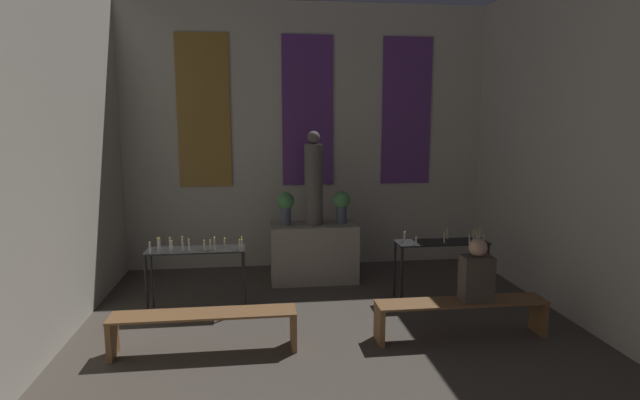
{
  "coord_description": "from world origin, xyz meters",
  "views": [
    {
      "loc": [
        -0.87,
        0.92,
        2.55
      ],
      "look_at": [
        0.0,
        7.82,
        1.44
      ],
      "focal_mm": 28.0,
      "sensor_mm": 36.0,
      "label": 1
    }
  ],
  "objects_px": {
    "statue": "(314,181)",
    "flower_vase_left": "(286,205)",
    "pew_back_right": "(461,311)",
    "person_seated": "(477,273)",
    "candle_rack_left": "(196,258)",
    "candle_rack_right": "(442,250)",
    "pew_back_left": "(204,323)",
    "flower_vase_right": "(341,204)",
    "altar": "(314,252)"
  },
  "relations": [
    {
      "from": "pew_back_right",
      "to": "person_seated",
      "type": "xyz_separation_m",
      "value": [
        0.17,
        -0.0,
        0.45
      ]
    },
    {
      "from": "statue",
      "to": "flower_vase_left",
      "type": "distance_m",
      "value": 0.58
    },
    {
      "from": "candle_rack_left",
      "to": "person_seated",
      "type": "xyz_separation_m",
      "value": [
        3.37,
        -1.29,
        0.06
      ]
    },
    {
      "from": "candle_rack_right",
      "to": "person_seated",
      "type": "distance_m",
      "value": 1.29
    },
    {
      "from": "candle_rack_right",
      "to": "altar",
      "type": "bearing_deg",
      "value": 148.32
    },
    {
      "from": "statue",
      "to": "person_seated",
      "type": "xyz_separation_m",
      "value": [
        1.66,
        -2.35,
        -0.83
      ]
    },
    {
      "from": "flower_vase_left",
      "to": "pew_back_left",
      "type": "xyz_separation_m",
      "value": [
        -1.04,
        -2.35,
        -0.91
      ]
    },
    {
      "from": "flower_vase_left",
      "to": "pew_back_left",
      "type": "bearing_deg",
      "value": -113.89
    },
    {
      "from": "candle_rack_left",
      "to": "pew_back_left",
      "type": "xyz_separation_m",
      "value": [
        0.23,
        -1.29,
        -0.4
      ]
    },
    {
      "from": "flower_vase_left",
      "to": "candle_rack_right",
      "type": "bearing_deg",
      "value": -26.13
    },
    {
      "from": "pew_back_left",
      "to": "candle_rack_left",
      "type": "bearing_deg",
      "value": 99.95
    },
    {
      "from": "person_seated",
      "to": "candle_rack_left",
      "type": "bearing_deg",
      "value": 159.1
    },
    {
      "from": "statue",
      "to": "candle_rack_left",
      "type": "xyz_separation_m",
      "value": [
        -1.71,
        -1.07,
        -0.88
      ]
    },
    {
      "from": "statue",
      "to": "pew_back_left",
      "type": "distance_m",
      "value": 3.06
    },
    {
      "from": "altar",
      "to": "candle_rack_left",
      "type": "height_order",
      "value": "candle_rack_left"
    },
    {
      "from": "statue",
      "to": "candle_rack_left",
      "type": "relative_size",
      "value": 1.12
    },
    {
      "from": "flower_vase_right",
      "to": "person_seated",
      "type": "xyz_separation_m",
      "value": [
        1.21,
        -2.35,
        -0.46
      ]
    },
    {
      "from": "altar",
      "to": "person_seated",
      "type": "relative_size",
      "value": 1.82
    },
    {
      "from": "flower_vase_right",
      "to": "person_seated",
      "type": "relative_size",
      "value": 0.69
    },
    {
      "from": "statue",
      "to": "pew_back_left",
      "type": "relative_size",
      "value": 0.72
    },
    {
      "from": "statue",
      "to": "person_seated",
      "type": "bearing_deg",
      "value": -54.85
    },
    {
      "from": "flower_vase_left",
      "to": "candle_rack_right",
      "type": "distance_m",
      "value": 2.47
    },
    {
      "from": "pew_back_left",
      "to": "pew_back_right",
      "type": "bearing_deg",
      "value": 0.0
    },
    {
      "from": "altar",
      "to": "statue",
      "type": "distance_m",
      "value": 1.15
    },
    {
      "from": "flower_vase_right",
      "to": "candle_rack_right",
      "type": "distance_m",
      "value": 1.74
    },
    {
      "from": "candle_rack_right",
      "to": "pew_back_left",
      "type": "relative_size",
      "value": 0.64
    },
    {
      "from": "altar",
      "to": "person_seated",
      "type": "xyz_separation_m",
      "value": [
        1.66,
        -2.35,
        0.32
      ]
    },
    {
      "from": "pew_back_right",
      "to": "person_seated",
      "type": "distance_m",
      "value": 0.48
    },
    {
      "from": "pew_back_left",
      "to": "person_seated",
      "type": "distance_m",
      "value": 3.17
    },
    {
      "from": "pew_back_left",
      "to": "person_seated",
      "type": "bearing_deg",
      "value": -0.0
    },
    {
      "from": "altar",
      "to": "pew_back_left",
      "type": "relative_size",
      "value": 0.67
    },
    {
      "from": "statue",
      "to": "person_seated",
      "type": "height_order",
      "value": "statue"
    },
    {
      "from": "person_seated",
      "to": "candle_rack_right",
      "type": "bearing_deg",
      "value": 86.99
    },
    {
      "from": "flower_vase_right",
      "to": "pew_back_right",
      "type": "bearing_deg",
      "value": -66.11
    },
    {
      "from": "altar",
      "to": "statue",
      "type": "height_order",
      "value": "statue"
    },
    {
      "from": "candle_rack_right",
      "to": "person_seated",
      "type": "relative_size",
      "value": 1.74
    },
    {
      "from": "flower_vase_right",
      "to": "candle_rack_left",
      "type": "xyz_separation_m",
      "value": [
        -2.16,
        -1.07,
        -0.51
      ]
    },
    {
      "from": "statue",
      "to": "flower_vase_left",
      "type": "bearing_deg",
      "value": 180.0
    },
    {
      "from": "flower_vase_right",
      "to": "candle_rack_left",
      "type": "relative_size",
      "value": 0.4
    },
    {
      "from": "flower_vase_right",
      "to": "pew_back_right",
      "type": "relative_size",
      "value": 0.26
    },
    {
      "from": "statue",
      "to": "altar",
      "type": "bearing_deg",
      "value": 90.0
    },
    {
      "from": "candle_rack_right",
      "to": "pew_back_right",
      "type": "bearing_deg",
      "value": -100.45
    },
    {
      "from": "pew_back_left",
      "to": "altar",
      "type": "bearing_deg",
      "value": 57.71
    },
    {
      "from": "candle_rack_right",
      "to": "pew_back_left",
      "type": "xyz_separation_m",
      "value": [
        -3.21,
        -1.29,
        -0.4
      ]
    },
    {
      "from": "altar",
      "to": "pew_back_left",
      "type": "distance_m",
      "value": 2.78
    },
    {
      "from": "statue",
      "to": "flower_vase_right",
      "type": "height_order",
      "value": "statue"
    },
    {
      "from": "candle_rack_right",
      "to": "person_seated",
      "type": "xyz_separation_m",
      "value": [
        -0.07,
        -1.29,
        0.06
      ]
    },
    {
      "from": "altar",
      "to": "flower_vase_right",
      "type": "distance_m",
      "value": 0.9
    },
    {
      "from": "candle_rack_left",
      "to": "candle_rack_right",
      "type": "distance_m",
      "value": 3.43
    },
    {
      "from": "flower_vase_right",
      "to": "candle_rack_left",
      "type": "bearing_deg",
      "value": -153.7
    }
  ]
}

